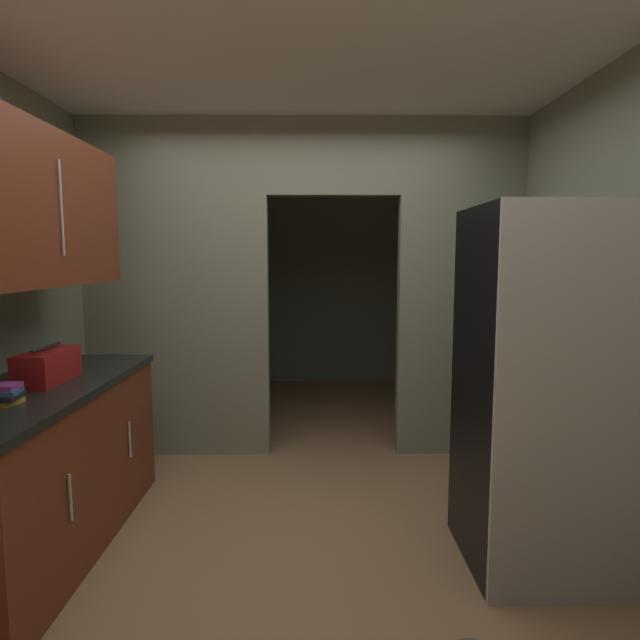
% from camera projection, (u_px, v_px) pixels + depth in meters
% --- Properties ---
extents(ground, '(20.00, 20.00, 0.00)m').
position_uv_depth(ground, '(298.00, 552.00, 2.87)').
color(ground, '#93704C').
extents(kitchen_overhead_slab, '(3.80, 6.99, 0.06)m').
position_uv_depth(kitchen_overhead_slab, '(299.00, 63.00, 3.01)').
color(kitchen_overhead_slab, silver).
extents(kitchen_partition, '(3.40, 0.12, 2.62)m').
position_uv_depth(kitchen_partition, '(294.00, 279.00, 4.20)').
color(kitchen_partition, gray).
rests_on(kitchen_partition, ground).
extents(adjoining_room_shell, '(3.40, 2.63, 2.62)m').
position_uv_depth(adjoining_room_shell, '(307.00, 281.00, 6.00)').
color(adjoining_room_shell, gray).
rests_on(adjoining_room_shell, ground).
extents(refrigerator, '(0.83, 0.76, 1.81)m').
position_uv_depth(refrigerator, '(553.00, 390.00, 2.69)').
color(refrigerator, black).
rests_on(refrigerator, ground).
extents(lower_cabinet_run, '(0.68, 1.79, 0.90)m').
position_uv_depth(lower_cabinet_run, '(41.00, 469.00, 2.84)').
color(lower_cabinet_run, maroon).
rests_on(lower_cabinet_run, ground).
extents(upper_cabinet_counterside, '(0.36, 1.62, 0.79)m').
position_uv_depth(upper_cabinet_counterside, '(25.00, 208.00, 2.69)').
color(upper_cabinet_counterside, maroon).
extents(boombox, '(0.19, 0.42, 0.20)m').
position_uv_depth(boombox, '(47.00, 366.00, 2.85)').
color(boombox, maroon).
rests_on(boombox, lower_cabinet_run).
extents(book_stack, '(0.14, 0.16, 0.09)m').
position_uv_depth(book_stack, '(5.00, 395.00, 2.43)').
color(book_stack, gold).
rests_on(book_stack, lower_cabinet_run).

